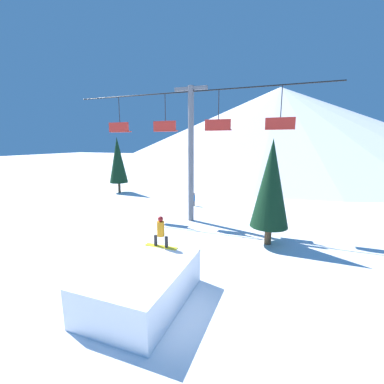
% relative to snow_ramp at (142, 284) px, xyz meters
% --- Properties ---
extents(ground_plane, '(220.00, 220.00, 0.00)m').
position_rel_snow_ramp_xyz_m(ground_plane, '(1.42, -0.17, -0.72)').
color(ground_plane, white).
extents(mountain_ridge, '(89.91, 89.91, 19.62)m').
position_rel_snow_ramp_xyz_m(mountain_ridge, '(1.42, 65.25, 9.09)').
color(mountain_ridge, silver).
rests_on(mountain_ridge, ground_plane).
extents(snow_ramp, '(3.03, 4.39, 1.43)m').
position_rel_snow_ramp_xyz_m(snow_ramp, '(0.00, 0.00, 0.00)').
color(snow_ramp, white).
rests_on(snow_ramp, ground_plane).
extents(snowboarder, '(1.47, 0.32, 1.36)m').
position_rel_snow_ramp_xyz_m(snowboarder, '(-0.14, 1.81, 1.39)').
color(snowboarder, yellow).
rests_on(snowboarder, snow_ramp).
extents(chairlift, '(18.87, 0.44, 9.70)m').
position_rel_snow_ramp_xyz_m(chairlift, '(-1.94, 10.07, 5.15)').
color(chairlift, slate).
rests_on(chairlift, ground_plane).
extents(pine_tree_near, '(2.15, 2.15, 6.08)m').
position_rel_snow_ramp_xyz_m(pine_tree_near, '(3.90, 7.40, 2.84)').
color(pine_tree_near, '#4C3823').
rests_on(pine_tree_near, ground_plane).
extents(pine_tree_far, '(2.09, 2.09, 6.43)m').
position_rel_snow_ramp_xyz_m(pine_tree_far, '(-13.83, 17.42, 3.08)').
color(pine_tree_far, '#4C3823').
rests_on(pine_tree_far, ground_plane).
extents(distant_skier, '(0.24, 0.24, 1.23)m').
position_rel_snow_ramp_xyz_m(distant_skier, '(-3.32, 14.42, -0.05)').
color(distant_skier, black).
rests_on(distant_skier, ground_plane).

